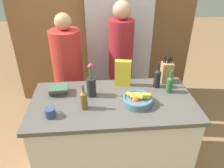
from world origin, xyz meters
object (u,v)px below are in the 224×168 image
cereal_box (123,73)px  coffee_mug (50,112)px  book_stack (59,90)px  bottle_oil (84,99)px  refrigerator (117,45)px  flower_vase (91,86)px  fruit_bowl (138,99)px  bottle_wine (170,84)px  bottle_vinegar (157,77)px  person_in_blue (121,64)px  knife_block (167,72)px  person_at_sink (69,72)px

cereal_box → coffee_mug: 0.83m
book_stack → bottle_oil: (0.26, -0.27, 0.06)m
refrigerator → flower_vase: refrigerator is taller
fruit_bowl → flower_vase: 0.46m
refrigerator → bottle_wine: 1.20m
bottle_vinegar → bottle_wine: size_ratio=1.16×
refrigerator → cereal_box: bearing=-92.4°
flower_vase → person_in_blue: (0.35, 0.58, -0.06)m
refrigerator → book_stack: bearing=-122.9°
flower_vase → cereal_box: flower_vase is taller
bottle_vinegar → person_in_blue: 0.57m
fruit_bowl → knife_block: bearing=46.1°
fruit_bowl → flower_vase: flower_vase is taller
coffee_mug → bottle_vinegar: size_ratio=0.45×
knife_block → cereal_box: (-0.47, -0.04, 0.02)m
book_stack → flower_vase: bearing=-11.6°
bottle_oil → bottle_vinegar: 0.80m
bottle_vinegar → bottle_wine: (0.10, -0.11, -0.01)m
knife_block → person_in_blue: (-0.45, 0.36, -0.06)m
cereal_box → book_stack: size_ratio=1.48×
fruit_bowl → person_in_blue: 0.76m
bottle_vinegar → cereal_box: bearing=169.2°
knife_block → bottle_oil: bearing=-154.1°
knife_block → person_at_sink: bearing=160.7°
fruit_bowl → cereal_box: bearing=105.7°
knife_block → person_at_sink: (-1.08, 0.38, -0.15)m
fruit_bowl → coffee_mug: 0.78m
knife_block → book_stack: bearing=-172.6°
cereal_box → bottle_vinegar: (0.35, -0.07, -0.03)m
fruit_bowl → bottle_vinegar: size_ratio=1.00×
coffee_mug → flower_vase: bearing=40.5°
bottle_vinegar → knife_block: bearing=38.7°
bottle_wine → bottle_oil: bearing=-166.1°
refrigerator → person_at_sink: size_ratio=1.28×
person_at_sink → person_in_blue: (0.63, -0.01, 0.09)m
refrigerator → coffee_mug: bearing=-116.5°
cereal_box → book_stack: 0.67m
knife_block → cereal_box: 0.48m
fruit_bowl → person_at_sink: 1.05m
refrigerator → bottle_vinegar: refrigerator is taller
knife_block → bottle_wine: knife_block is taller
refrigerator → person_at_sink: 0.85m
book_stack → person_at_sink: (0.04, 0.52, -0.08)m
person_at_sink → coffee_mug: bearing=-70.3°
coffee_mug → person_at_sink: (0.07, 0.89, -0.08)m
knife_block → bottle_wine: bearing=-98.2°
bottle_wine → refrigerator: bearing=109.6°
coffee_mug → bottle_oil: bearing=17.9°
flower_vase → person_in_blue: 0.68m
bottle_oil → person_in_blue: person_in_blue is taller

